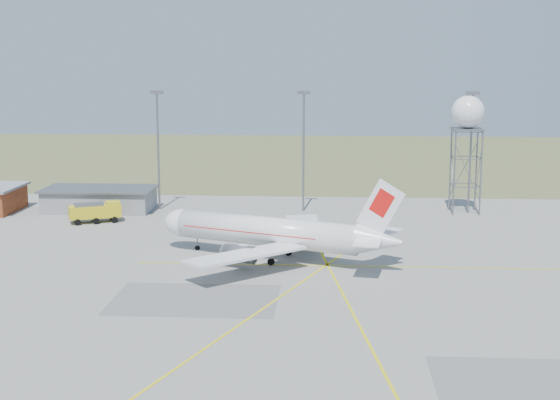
{
  "coord_description": "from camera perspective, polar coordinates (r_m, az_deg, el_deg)",
  "views": [
    {
      "loc": [
        -5.59,
        -65.57,
        25.73
      ],
      "look_at": [
        -12.34,
        40.0,
        6.57
      ],
      "focal_mm": 50.0,
      "sensor_mm": 36.0,
      "label": 1
    }
  ],
  "objects": [
    {
      "name": "grass_strip",
      "position": [
        207.25,
        5.19,
        3.1
      ],
      "size": [
        400.0,
        120.0,
        0.03
      ],
      "primitive_type": "cube",
      "color": "#505D33",
      "rests_on": "ground"
    },
    {
      "name": "mast_b",
      "position": [
        132.35,
        1.74,
        4.34
      ],
      "size": [
        2.2,
        0.5,
        20.5
      ],
      "color": "slate",
      "rests_on": "ground"
    },
    {
      "name": "ground",
      "position": [
        70.66,
        8.1,
        -11.19
      ],
      "size": [
        400.0,
        400.0,
        0.0
      ],
      "primitive_type": "plane",
      "color": "#9A9A95",
      "rests_on": "ground"
    },
    {
      "name": "fire_truck",
      "position": [
        127.78,
        -13.28,
        -0.92
      ],
      "size": [
        8.48,
        5.69,
        3.23
      ],
      "rotation": [
        0.0,
        0.0,
        0.41
      ],
      "color": "gold",
      "rests_on": "ground"
    },
    {
      "name": "airliner_main",
      "position": [
        101.2,
        -0.68,
        -2.39
      ],
      "size": [
        32.85,
        30.8,
        11.58
      ],
      "rotation": [
        0.0,
        0.0,
        2.77
      ],
      "color": "white",
      "rests_on": "ground"
    },
    {
      "name": "radar_tower",
      "position": [
        134.57,
        13.48,
        3.75
      ],
      "size": [
        5.47,
        5.47,
        19.81
      ],
      "color": "slate",
      "rests_on": "ground"
    },
    {
      "name": "mast_c",
      "position": [
        134.36,
        13.79,
        4.14
      ],
      "size": [
        2.2,
        0.5,
        20.5
      ],
      "color": "slate",
      "rests_on": "ground"
    },
    {
      "name": "mast_a",
      "position": [
        135.51,
        -8.92,
        4.36
      ],
      "size": [
        2.2,
        0.5,
        20.5
      ],
      "color": "slate",
      "rests_on": "ground"
    },
    {
      "name": "building_grey",
      "position": [
        137.5,
        -13.05,
        0.05
      ],
      "size": [
        19.0,
        10.0,
        3.9
      ],
      "color": "gray",
      "rests_on": "ground"
    }
  ]
}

